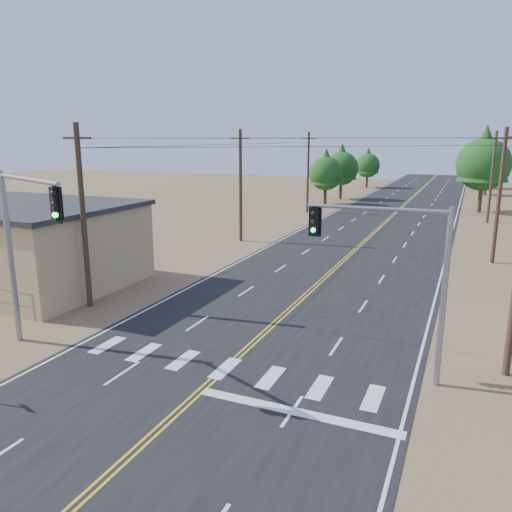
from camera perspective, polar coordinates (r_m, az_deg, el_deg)
The scene contains 15 objects.
ground at distance 15.30m, azimuth -18.52°, elevation -24.34°, with size 220.00×220.00×0.00m, color #916A4E.
road at distance 40.72m, azimuth 10.55°, elevation 0.04°, with size 15.00×200.00×0.02m, color black.
utility_pole_left_near at distance 28.47m, azimuth -19.16°, elevation 4.35°, with size 1.80×0.30×10.00m.
utility_pole_left_mid at distance 45.16m, azimuth -1.78°, elevation 8.12°, with size 1.80×0.30×10.00m.
utility_pole_left_far at distance 63.79m, azimuth 5.96°, elevation 9.56°, with size 1.80×0.30×10.00m.
utility_pole_right_mid at distance 40.97m, azimuth 26.06°, elevation 6.26°, with size 1.80×0.30×10.00m.
utility_pole_right_far at distance 60.89m, azimuth 25.36°, elevation 8.20°, with size 1.80×0.30×10.00m.
signal_mast_left at distance 23.07m, azimuth -25.26°, elevation 2.29°, with size 5.78×2.70×7.85m.
signal_mast_right at distance 19.34m, azimuth 16.48°, elevation -0.98°, with size 5.33×0.55×6.83m.
tree_left_near at distance 72.10m, azimuth 7.98°, elevation 9.71°, with size 4.76×4.76×7.93m.
tree_left_mid at distance 78.79m, azimuth 9.75°, elevation 10.22°, with size 5.13×5.13×8.56m.
tree_left_far at distance 98.63m, azimuth 12.65°, elevation 10.34°, with size 4.58×4.58×7.63m.
tree_right_near at distance 69.48m, azimuth 24.62°, elevation 10.04°, with size 6.55×6.55×10.92m.
tree_right_mid at distance 91.55m, azimuth 24.91°, elevation 8.95°, with size 4.12×4.12×6.87m.
tree_right_far at distance 103.67m, azimuth 24.07°, elevation 9.99°, with size 5.16×5.16×8.60m.
Camera 1 is at (8.59, -8.73, 9.18)m, focal length 35.00 mm.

